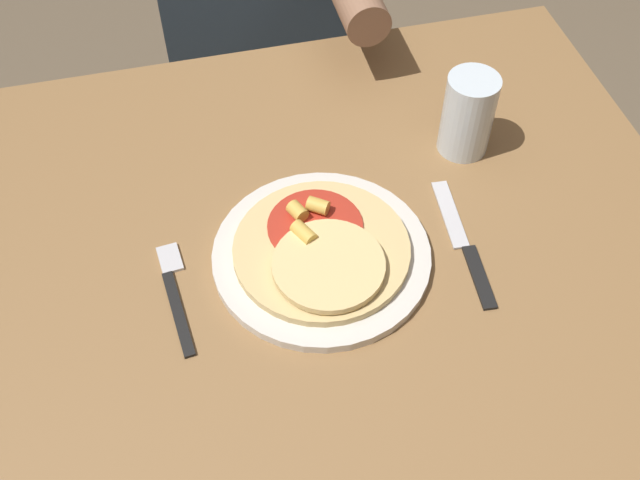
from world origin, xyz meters
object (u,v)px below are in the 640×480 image
dining_table (326,324)px  pizza (321,251)px  knife (464,244)px  drinking_glass (468,114)px  plate (320,256)px  fork (175,290)px

dining_table → pizza: bearing=95.2°
pizza → knife: (0.19, -0.02, -0.02)m
drinking_glass → pizza: bearing=-148.1°
plate → dining_table: bearing=-86.2°
plate → pizza: bearing=-93.5°
drinking_glass → plate: bearing=-148.9°
dining_table → drinking_glass: 0.36m
pizza → fork: (-0.19, -0.00, -0.02)m
knife → plate: bearing=173.0°
plate → knife: plate is taller
pizza → drinking_glass: size_ratio=1.83×
pizza → knife: bearing=-5.6°
plate → fork: size_ratio=1.62×
knife → drinking_glass: size_ratio=1.76×
dining_table → plate: (-0.00, 0.03, 0.12)m
fork → knife: 0.38m
knife → drinking_glass: 0.20m
pizza → drinking_glass: 0.30m
dining_table → knife: (0.19, 0.01, 0.12)m
plate → drinking_glass: size_ratio=2.27×
fork → knife: bearing=-2.6°
knife → drinking_glass: drinking_glass is taller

